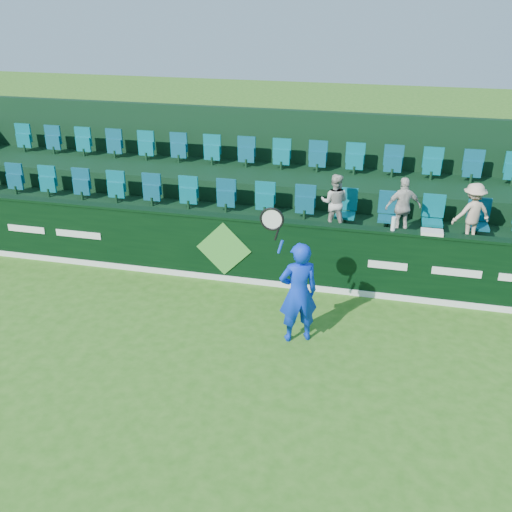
% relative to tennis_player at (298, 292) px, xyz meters
% --- Properties ---
extents(ground, '(60.00, 60.00, 0.00)m').
position_rel_tennis_player_xyz_m(ground, '(-1.73, -2.20, -0.88)').
color(ground, '#2E6919').
rests_on(ground, ground).
extents(sponsor_hoarding, '(16.00, 0.25, 1.35)m').
position_rel_tennis_player_xyz_m(sponsor_hoarding, '(-1.73, 1.79, -0.21)').
color(sponsor_hoarding, black).
rests_on(sponsor_hoarding, ground).
extents(stand_tier_front, '(16.00, 2.00, 0.80)m').
position_rel_tennis_player_xyz_m(stand_tier_front, '(-1.73, 2.90, -0.48)').
color(stand_tier_front, black).
rests_on(stand_tier_front, ground).
extents(stand_tier_back, '(16.00, 1.80, 1.30)m').
position_rel_tennis_player_xyz_m(stand_tier_back, '(-1.73, 4.80, -0.23)').
color(stand_tier_back, black).
rests_on(stand_tier_back, ground).
extents(stand_rear, '(16.00, 4.10, 2.60)m').
position_rel_tennis_player_xyz_m(stand_rear, '(-1.73, 5.24, 0.33)').
color(stand_rear, black).
rests_on(stand_rear, ground).
extents(seat_row_front, '(13.50, 0.50, 0.60)m').
position_rel_tennis_player_xyz_m(seat_row_front, '(-1.73, 3.30, 0.22)').
color(seat_row_front, '#076772').
rests_on(seat_row_front, stand_tier_front).
extents(seat_row_back, '(13.50, 0.50, 0.60)m').
position_rel_tennis_player_xyz_m(seat_row_back, '(-1.73, 5.10, 0.72)').
color(seat_row_back, '#076772').
rests_on(seat_row_back, stand_tier_back).
extents(tennis_player, '(1.03, 0.64, 2.36)m').
position_rel_tennis_player_xyz_m(tennis_player, '(0.00, 0.00, 0.00)').
color(tennis_player, '#0C33D8').
rests_on(tennis_player, ground).
extents(spectator_left, '(0.58, 0.46, 1.17)m').
position_rel_tennis_player_xyz_m(spectator_left, '(0.23, 2.92, 0.50)').
color(spectator_left, beige).
rests_on(spectator_left, stand_tier_front).
extents(spectator_middle, '(0.76, 0.50, 1.19)m').
position_rel_tennis_player_xyz_m(spectator_middle, '(1.57, 2.92, 0.51)').
color(spectator_middle, beige).
rests_on(spectator_middle, stand_tier_front).
extents(spectator_right, '(0.87, 0.71, 1.18)m').
position_rel_tennis_player_xyz_m(spectator_right, '(2.85, 2.92, 0.50)').
color(spectator_right, beige).
rests_on(spectator_right, stand_tier_front).
extents(towel, '(0.38, 0.25, 0.06)m').
position_rel_tennis_player_xyz_m(towel, '(2.07, 1.80, 0.49)').
color(towel, white).
rests_on(towel, sponsor_hoarding).
extents(drinks_bottle, '(0.08, 0.08, 0.25)m').
position_rel_tennis_player_xyz_m(drinks_bottle, '(1.39, 1.80, 0.59)').
color(drinks_bottle, white).
rests_on(drinks_bottle, sponsor_hoarding).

